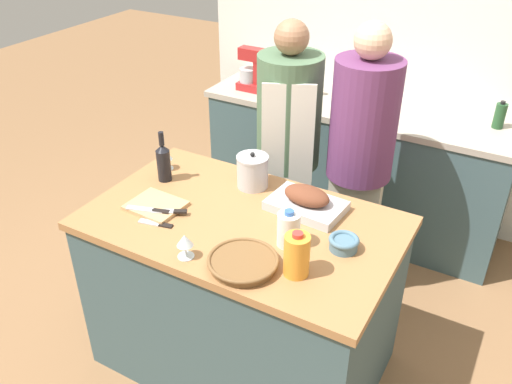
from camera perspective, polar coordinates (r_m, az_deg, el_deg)
ground_plane at (r=3.10m, az=-1.25°, el=-16.96°), size 12.00×12.00×0.00m
kitchen_island at (r=2.78m, az=-1.36°, el=-10.70°), size 1.44×0.87×0.91m
back_counter at (r=3.94m, az=10.22°, el=2.76°), size 2.12×0.60×0.92m
back_wall at (r=3.95m, az=13.22°, el=15.30°), size 2.62×0.10×2.55m
roasting_pan at (r=2.55m, az=5.33°, el=-0.99°), size 0.37×0.26×0.12m
wicker_basket at (r=2.21m, az=-1.37°, el=-7.38°), size 0.29×0.29×0.04m
cutting_board at (r=2.62m, az=-10.50°, el=-1.41°), size 0.26×0.22×0.02m
stock_pot at (r=2.71m, az=-0.37°, el=2.19°), size 0.16×0.16×0.19m
mixing_bowl at (r=2.33m, az=9.22°, el=-5.30°), size 0.13×0.13×0.06m
juice_jug at (r=2.14m, az=4.31°, el=-6.62°), size 0.10×0.10×0.20m
milk_jug at (r=2.30m, az=3.45°, el=-3.93°), size 0.10×0.10×0.17m
wine_bottle_green at (r=2.80m, az=-9.71°, el=3.19°), size 0.07×0.07×0.27m
wine_glass_left at (r=2.91m, az=-9.48°, el=3.77°), size 0.07×0.07×0.11m
wine_glass_right at (r=2.25m, az=-7.50°, el=-5.18°), size 0.07×0.07×0.11m
knife_chef at (r=2.57m, az=-11.16°, el=-1.86°), size 0.21×0.09×0.01m
knife_paring at (r=2.50m, az=-10.39°, el=-3.31°), size 0.17×0.06×0.01m
knife_bread at (r=2.55m, az=-8.96°, el=-2.02°), size 0.16×0.10×0.01m
stand_mixer at (r=3.92m, az=-0.48°, el=12.46°), size 0.18×0.14×0.30m
condiment_bottle_tall at (r=3.86m, az=6.25°, el=11.02°), size 0.05×0.05×0.14m
condiment_bottle_short at (r=3.64m, az=24.28°, el=7.34°), size 0.07×0.07×0.17m
person_cook_aproned at (r=3.19m, az=3.38°, el=4.86°), size 0.39×0.41×1.63m
person_cook_guest at (r=3.09m, az=10.88°, el=3.71°), size 0.36×0.36×1.66m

